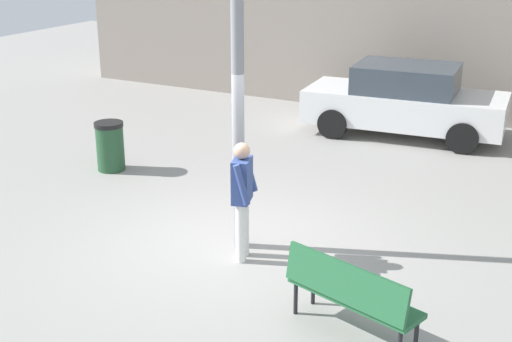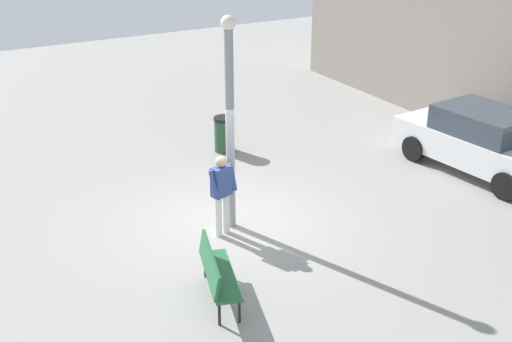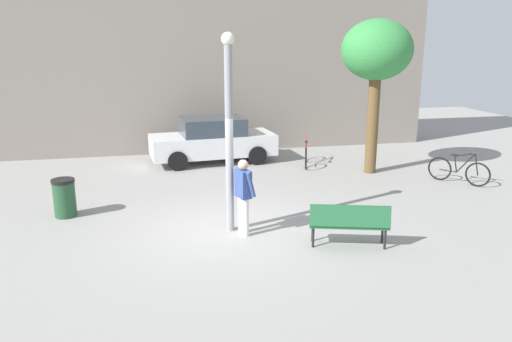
# 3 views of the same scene
# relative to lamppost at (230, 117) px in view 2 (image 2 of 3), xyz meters

# --- Properties ---
(ground_plane) EXTENTS (36.00, 36.00, 0.00)m
(ground_plane) POSITION_rel_lamppost_xyz_m (-0.02, 0.04, -2.33)
(ground_plane) COLOR gray
(lamppost) EXTENTS (0.28, 0.28, 4.26)m
(lamppost) POSITION_rel_lamppost_xyz_m (0.00, 0.00, 0.00)
(lamppost) COLOR gray
(lamppost) RESTS_ON ground_plane
(person_by_lamppost) EXTENTS (0.40, 0.63, 1.67)m
(person_by_lamppost) POSITION_rel_lamppost_xyz_m (0.24, -0.32, -1.37)
(person_by_lamppost) COLOR white
(person_by_lamppost) RESTS_ON ground_plane
(park_bench) EXTENTS (1.67, 0.91, 0.92)m
(park_bench) POSITION_rel_lamppost_xyz_m (2.20, -1.44, -1.79)
(park_bench) COLOR #236038
(park_bench) RESTS_ON ground_plane
(parked_car_white) EXTENTS (4.33, 2.10, 1.55)m
(parked_car_white) POSITION_rel_lamppost_xyz_m (0.49, 6.49, -1.56)
(parked_car_white) COLOR silver
(parked_car_white) RESTS_ON ground_plane
(trash_bin) EXTENTS (0.54, 0.54, 0.92)m
(trash_bin) POSITION_rel_lamppost_xyz_m (-3.71, 1.74, -1.87)
(trash_bin) COLOR #234C2D
(trash_bin) RESTS_ON ground_plane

